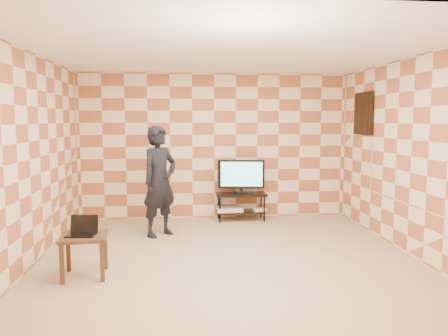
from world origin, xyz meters
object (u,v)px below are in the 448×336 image
at_px(side_table, 84,242).
at_px(person, 160,181).
at_px(tv_stand, 241,201).
at_px(tv, 241,175).

bearing_deg(side_table, person, 65.82).
distance_m(tv_stand, person, 1.79).
height_order(tv_stand, person, person).
xyz_separation_m(side_table, person, (0.80, 1.78, 0.46)).
bearing_deg(tv_stand, side_table, -129.33).
relative_size(tv, person, 0.49).
bearing_deg(tv, side_table, -129.37).
relative_size(side_table, person, 0.32).
relative_size(tv_stand, side_table, 1.62).
height_order(tv_stand, side_table, same).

